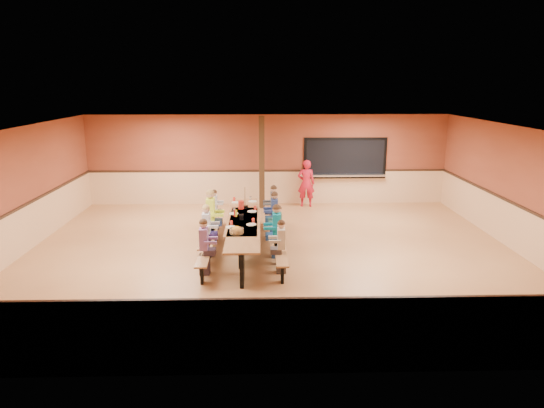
{
  "coord_description": "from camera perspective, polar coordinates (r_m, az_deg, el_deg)",
  "views": [
    {
      "loc": [
        -0.27,
        -11.09,
        4.03
      ],
      "look_at": [
        0.03,
        0.33,
        1.15
      ],
      "focal_mm": 32.0,
      "sensor_mm": 36.0,
      "label": 1
    }
  ],
  "objects": [
    {
      "name": "kitchen_pass_through",
      "position": [
        16.5,
        8.59,
        5.15
      ],
      "size": [
        2.78,
        0.28,
        1.38
      ],
      "color": "black",
      "rests_on": "ground"
    },
    {
      "name": "standing_woman",
      "position": [
        16.04,
        4.04,
        2.45
      ],
      "size": [
        0.59,
        0.4,
        1.57
      ],
      "primitive_type": "imported",
      "rotation": [
        0.0,
        0.0,
        3.09
      ],
      "color": "red",
      "rests_on": "ground"
    },
    {
      "name": "seated_adult_yellow",
      "position": [
        12.55,
        -7.21,
        -1.44
      ],
      "size": [
        0.44,
        0.36,
        1.36
      ],
      "primitive_type": null,
      "color": "#DDFA37",
      "rests_on": "ground"
    },
    {
      "name": "room_envelope",
      "position": [
        11.58,
        -0.09,
        -2.6
      ],
      "size": [
        12.04,
        10.04,
        3.02
      ],
      "color": "brown",
      "rests_on": "ground"
    },
    {
      "name": "seated_child_green_sec",
      "position": [
        11.85,
        0.77,
        -2.89
      ],
      "size": [
        0.32,
        0.26,
        1.11
      ],
      "primitive_type": null,
      "color": "#346D5B",
      "rests_on": "ground"
    },
    {
      "name": "punch_pitcher",
      "position": [
        12.94,
        -3.66,
        -0.1
      ],
      "size": [
        0.16,
        0.16,
        0.22
      ],
      "primitive_type": "cylinder",
      "color": "red",
      "rests_on": "cafeteria_table_main"
    },
    {
      "name": "seated_child_navy_right",
      "position": [
        12.79,
        0.3,
        -1.32
      ],
      "size": [
        0.38,
        0.31,
        1.23
      ],
      "primitive_type": null,
      "color": "navy",
      "rests_on": "ground"
    },
    {
      "name": "seated_child_grey_left",
      "position": [
        13.63,
        -6.76,
        -0.68
      ],
      "size": [
        0.33,
        0.27,
        1.12
      ],
      "primitive_type": null,
      "color": "silver",
      "rests_on": "ground"
    },
    {
      "name": "seated_child_white_left",
      "position": [
        11.57,
        -7.7,
        -3.13
      ],
      "size": [
        0.38,
        0.31,
        1.24
      ],
      "primitive_type": null,
      "color": "silver",
      "rests_on": "ground"
    },
    {
      "name": "seated_child_tan_sec",
      "position": [
        10.46,
        1.09,
        -5.08
      ],
      "size": [
        0.35,
        0.29,
        1.17
      ],
      "primitive_type": null,
      "color": "beige",
      "rests_on": "ground"
    },
    {
      "name": "seated_child_teal_right",
      "position": [
        11.36,
        0.53,
        -3.25
      ],
      "size": [
        0.4,
        0.32,
        1.26
      ],
      "primitive_type": null,
      "color": "#0C8096",
      "rests_on": "ground"
    },
    {
      "name": "seated_child_char_right",
      "position": [
        13.54,
        0.2,
        -0.43
      ],
      "size": [
        0.38,
        0.31,
        1.24
      ],
      "primitive_type": null,
      "color": "#42464C",
      "rests_on": "ground"
    },
    {
      "name": "ground",
      "position": [
        11.8,
        -0.08,
        -5.81
      ],
      "size": [
        12.0,
        12.0,
        0.0
      ],
      "primitive_type": "plane",
      "color": "#9C653B",
      "rests_on": "ground"
    },
    {
      "name": "napkin_dispenser",
      "position": [
        11.94,
        -3.62,
        -1.54
      ],
      "size": [
        0.1,
        0.14,
        0.13
      ],
      "primitive_type": "cube",
      "color": "black",
      "rests_on": "cafeteria_table_main"
    },
    {
      "name": "condiment_mustard",
      "position": [
        12.2,
        -4.26,
        -1.11
      ],
      "size": [
        0.06,
        0.06,
        0.17
      ],
      "primitive_type": "cylinder",
      "color": "yellow",
      "rests_on": "cafeteria_table_main"
    },
    {
      "name": "place_settings",
      "position": [
        12.37,
        -3.47,
        -1.03
      ],
      "size": [
        0.65,
        3.3,
        0.11
      ],
      "primitive_type": null,
      "color": "beige",
      "rests_on": "cafeteria_table_main"
    },
    {
      "name": "structural_post",
      "position": [
        15.69,
        -1.21,
        4.88
      ],
      "size": [
        0.18,
        0.18,
        3.0
      ],
      "primitive_type": "cube",
      "color": "#311F10",
      "rests_on": "ground"
    },
    {
      "name": "table_paddle",
      "position": [
        13.02,
        -3.19,
        0.12
      ],
      "size": [
        0.16,
        0.16,
        0.56
      ],
      "color": "black",
      "rests_on": "cafeteria_table_main"
    },
    {
      "name": "seated_child_purple_sec",
      "position": [
        10.47,
        -7.99,
        -5.06
      ],
      "size": [
        0.37,
        0.3,
        1.22
      ],
      "primitive_type": null,
      "color": "#8A5B98",
      "rests_on": "ground"
    },
    {
      "name": "chip_bowl",
      "position": [
        10.85,
        -4.19,
        -3.11
      ],
      "size": [
        0.32,
        0.32,
        0.15
      ],
      "primitive_type": null,
      "color": "#FF9E28",
      "rests_on": "cafeteria_table_main"
    },
    {
      "name": "condiment_ketchup",
      "position": [
        12.2,
        -4.39,
        -1.11
      ],
      "size": [
        0.06,
        0.06,
        0.17
      ],
      "primitive_type": "cylinder",
      "color": "#B2140F",
      "rests_on": "cafeteria_table_main"
    },
    {
      "name": "cafeteria_table_second",
      "position": [
        11.43,
        -3.28,
        -3.72
      ],
      "size": [
        1.91,
        3.7,
        0.74
      ],
      "color": "#99673D",
      "rests_on": "ground"
    },
    {
      "name": "cafeteria_table_main",
      "position": [
        12.44,
        -3.45,
        -2.23
      ],
      "size": [
        1.91,
        3.7,
        0.74
      ],
      "color": "#99673D",
      "rests_on": "ground"
    }
  ]
}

